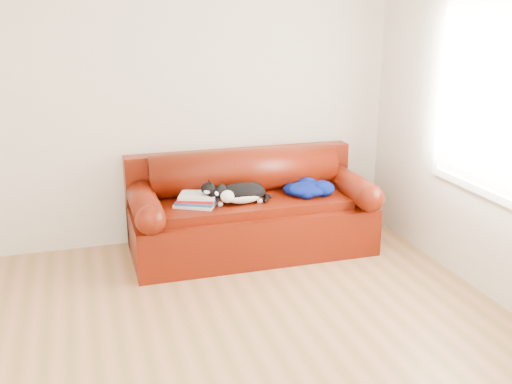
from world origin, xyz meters
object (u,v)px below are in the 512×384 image
(sofa_base, at_px, (251,226))
(book_stack, at_px, (197,200))
(cat, at_px, (242,194))
(blanket, at_px, (308,188))

(sofa_base, distance_m, book_stack, 0.59)
(cat, height_order, blanket, cat)
(cat, bearing_deg, blanket, -13.60)
(cat, distance_m, blanket, 0.63)
(sofa_base, bearing_deg, blanket, -7.27)
(cat, relative_size, blanket, 1.38)
(book_stack, bearing_deg, blanket, 0.37)
(blanket, bearing_deg, book_stack, -179.63)
(book_stack, relative_size, blanket, 0.94)
(sofa_base, bearing_deg, book_stack, -171.82)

